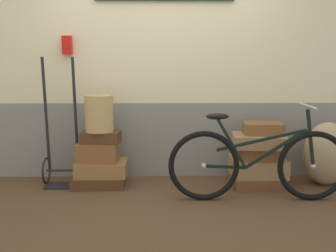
{
  "coord_description": "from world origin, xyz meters",
  "views": [
    {
      "loc": [
        0.01,
        -3.68,
        1.37
      ],
      "look_at": [
        0.08,
        0.3,
        0.68
      ],
      "focal_mm": 41.66,
      "sensor_mm": 36.0,
      "label": 1
    }
  ],
  "objects_px": {
    "suitcase_7": "(259,141)",
    "suitcase_8": "(263,128)",
    "luggage_trolley": "(62,156)",
    "suitcase_4": "(257,181)",
    "suitcase_2": "(98,152)",
    "suitcase_0": "(99,180)",
    "bicycle": "(258,164)",
    "suitcase_5": "(257,167)",
    "suitcase_6": "(258,153)",
    "burlap_sack": "(327,154)",
    "suitcase_3": "(101,137)",
    "wicker_basket": "(99,113)",
    "suitcase_1": "(102,168)"
  },
  "relations": [
    {
      "from": "suitcase_5",
      "to": "suitcase_7",
      "type": "height_order",
      "value": "suitcase_7"
    },
    {
      "from": "burlap_sack",
      "to": "wicker_basket",
      "type": "bearing_deg",
      "value": -179.42
    },
    {
      "from": "suitcase_2",
      "to": "suitcase_8",
      "type": "xyz_separation_m",
      "value": [
        1.77,
        0.0,
        0.25
      ]
    },
    {
      "from": "suitcase_2",
      "to": "suitcase_3",
      "type": "height_order",
      "value": "suitcase_3"
    },
    {
      "from": "suitcase_2",
      "to": "suitcase_6",
      "type": "xyz_separation_m",
      "value": [
        1.72,
        -0.0,
        -0.01
      ]
    },
    {
      "from": "suitcase_7",
      "to": "burlap_sack",
      "type": "height_order",
      "value": "burlap_sack"
    },
    {
      "from": "suitcase_5",
      "to": "suitcase_8",
      "type": "bearing_deg",
      "value": -29.41
    },
    {
      "from": "suitcase_6",
      "to": "suitcase_7",
      "type": "distance_m",
      "value": 0.14
    },
    {
      "from": "suitcase_5",
      "to": "suitcase_6",
      "type": "bearing_deg",
      "value": -110.42
    },
    {
      "from": "suitcase_8",
      "to": "wicker_basket",
      "type": "bearing_deg",
      "value": -174.07
    },
    {
      "from": "suitcase_4",
      "to": "burlap_sack",
      "type": "xyz_separation_m",
      "value": [
        0.77,
        0.03,
        0.29
      ]
    },
    {
      "from": "suitcase_2",
      "to": "suitcase_0",
      "type": "bearing_deg",
      "value": 99.1
    },
    {
      "from": "suitcase_8",
      "to": "burlap_sack",
      "type": "distance_m",
      "value": 0.77
    },
    {
      "from": "suitcase_4",
      "to": "suitcase_5",
      "type": "relative_size",
      "value": 0.93
    },
    {
      "from": "luggage_trolley",
      "to": "suitcase_8",
      "type": "bearing_deg",
      "value": -2.28
    },
    {
      "from": "suitcase_7",
      "to": "bicycle",
      "type": "height_order",
      "value": "bicycle"
    },
    {
      "from": "suitcase_3",
      "to": "suitcase_6",
      "type": "xyz_separation_m",
      "value": [
        1.69,
        -0.01,
        -0.18
      ]
    },
    {
      "from": "bicycle",
      "to": "luggage_trolley",
      "type": "bearing_deg",
      "value": 165.11
    },
    {
      "from": "suitcase_5",
      "to": "suitcase_6",
      "type": "distance_m",
      "value": 0.17
    },
    {
      "from": "wicker_basket",
      "to": "burlap_sack",
      "type": "distance_m",
      "value": 2.5
    },
    {
      "from": "suitcase_2",
      "to": "suitcase_7",
      "type": "distance_m",
      "value": 1.73
    },
    {
      "from": "suitcase_6",
      "to": "suitcase_8",
      "type": "xyz_separation_m",
      "value": [
        0.05,
        0.0,
        0.27
      ]
    },
    {
      "from": "suitcase_7",
      "to": "suitcase_4",
      "type": "bearing_deg",
      "value": 99.29
    },
    {
      "from": "suitcase_2",
      "to": "luggage_trolley",
      "type": "height_order",
      "value": "luggage_trolley"
    },
    {
      "from": "suitcase_6",
      "to": "suitcase_7",
      "type": "bearing_deg",
      "value": -89.48
    },
    {
      "from": "suitcase_6",
      "to": "luggage_trolley",
      "type": "bearing_deg",
      "value": 178.69
    },
    {
      "from": "suitcase_0",
      "to": "suitcase_7",
      "type": "xyz_separation_m",
      "value": [
        1.72,
        -0.04,
        0.44
      ]
    },
    {
      "from": "suitcase_2",
      "to": "suitcase_6",
      "type": "bearing_deg",
      "value": 3.3
    },
    {
      "from": "burlap_sack",
      "to": "suitcase_7",
      "type": "bearing_deg",
      "value": -175.96
    },
    {
      "from": "suitcase_0",
      "to": "suitcase_5",
      "type": "relative_size",
      "value": 0.96
    },
    {
      "from": "suitcase_7",
      "to": "bicycle",
      "type": "distance_m",
      "value": 0.45
    },
    {
      "from": "suitcase_5",
      "to": "luggage_trolley",
      "type": "xyz_separation_m",
      "value": [
        -2.14,
        0.07,
        0.12
      ]
    },
    {
      "from": "suitcase_8",
      "to": "luggage_trolley",
      "type": "distance_m",
      "value": 2.2
    },
    {
      "from": "suitcase_1",
      "to": "suitcase_2",
      "type": "distance_m",
      "value": 0.18
    },
    {
      "from": "suitcase_1",
      "to": "suitcase_6",
      "type": "height_order",
      "value": "suitcase_6"
    },
    {
      "from": "bicycle",
      "to": "suitcase_2",
      "type": "bearing_deg",
      "value": 164.51
    },
    {
      "from": "suitcase_2",
      "to": "suitcase_6",
      "type": "distance_m",
      "value": 1.72
    },
    {
      "from": "suitcase_7",
      "to": "luggage_trolley",
      "type": "bearing_deg",
      "value": -176.7
    },
    {
      "from": "suitcase_1",
      "to": "suitcase_4",
      "type": "xyz_separation_m",
      "value": [
        1.69,
        -0.02,
        -0.14
      ]
    },
    {
      "from": "suitcase_0",
      "to": "luggage_trolley",
      "type": "relative_size",
      "value": 0.4
    },
    {
      "from": "suitcase_7",
      "to": "suitcase_8",
      "type": "bearing_deg",
      "value": 40.44
    },
    {
      "from": "suitcase_6",
      "to": "suitcase_5",
      "type": "bearing_deg",
      "value": 70.53
    },
    {
      "from": "suitcase_0",
      "to": "suitcase_7",
      "type": "bearing_deg",
      "value": -2.44
    },
    {
      "from": "suitcase_4",
      "to": "suitcase_7",
      "type": "bearing_deg",
      "value": -90.09
    },
    {
      "from": "luggage_trolley",
      "to": "bicycle",
      "type": "relative_size",
      "value": 0.79
    },
    {
      "from": "suitcase_5",
      "to": "suitcase_7",
      "type": "distance_m",
      "value": 0.3
    },
    {
      "from": "suitcase_4",
      "to": "burlap_sack",
      "type": "relative_size",
      "value": 0.78
    },
    {
      "from": "suitcase_2",
      "to": "suitcase_4",
      "type": "distance_m",
      "value": 1.75
    },
    {
      "from": "suitcase_4",
      "to": "luggage_trolley",
      "type": "relative_size",
      "value": 0.39
    },
    {
      "from": "suitcase_0",
      "to": "burlap_sack",
      "type": "relative_size",
      "value": 0.81
    }
  ]
}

